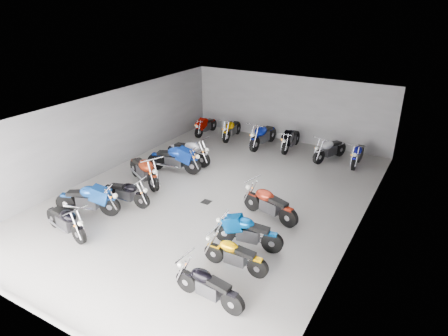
{
  "coord_description": "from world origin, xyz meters",
  "views": [
    {
      "loc": [
        6.76,
        -10.87,
        6.77
      ],
      "look_at": [
        0.19,
        0.42,
        1.0
      ],
      "focal_mm": 32.0,
      "sensor_mm": 36.0,
      "label": 1
    }
  ],
  "objects_px": {
    "motorcycle_left_e": "(175,159)",
    "motorcycle_right_d": "(269,204)",
    "motorcycle_left_c": "(126,193)",
    "drain_grate": "(206,202)",
    "motorcycle_right_b": "(235,255)",
    "motorcycle_right_c": "(247,232)",
    "motorcycle_back_a": "(206,125)",
    "motorcycle_left_b": "(88,200)",
    "motorcycle_left_d": "(144,170)",
    "motorcycle_left_f": "(189,152)",
    "motorcycle_back_e": "(330,149)",
    "motorcycle_left_a": "(66,221)",
    "motorcycle_right_a": "(208,286)",
    "motorcycle_back_b": "(232,129)",
    "motorcycle_back_d": "(291,139)",
    "motorcycle_back_c": "(263,135)",
    "motorcycle_back_f": "(358,154)"
  },
  "relations": [
    {
      "from": "motorcycle_right_c",
      "to": "motorcycle_left_c",
      "type": "bearing_deg",
      "value": 79.74
    },
    {
      "from": "motorcycle_right_a",
      "to": "motorcycle_back_f",
      "type": "relative_size",
      "value": 0.96
    },
    {
      "from": "motorcycle_left_d",
      "to": "motorcycle_right_b",
      "type": "height_order",
      "value": "motorcycle_left_d"
    },
    {
      "from": "motorcycle_back_a",
      "to": "motorcycle_right_a",
      "type": "bearing_deg",
      "value": 122.37
    },
    {
      "from": "motorcycle_left_c",
      "to": "motorcycle_back_c",
      "type": "relative_size",
      "value": 0.81
    },
    {
      "from": "drain_grate",
      "to": "motorcycle_back_c",
      "type": "relative_size",
      "value": 0.14
    },
    {
      "from": "motorcycle_right_a",
      "to": "motorcycle_back_e",
      "type": "height_order",
      "value": "motorcycle_back_e"
    },
    {
      "from": "motorcycle_right_c",
      "to": "motorcycle_right_d",
      "type": "height_order",
      "value": "motorcycle_right_d"
    },
    {
      "from": "motorcycle_left_d",
      "to": "motorcycle_right_b",
      "type": "bearing_deg",
      "value": 87.75
    },
    {
      "from": "motorcycle_left_a",
      "to": "motorcycle_back_a",
      "type": "xyz_separation_m",
      "value": [
        -1.45,
        10.05,
        -0.02
      ]
    },
    {
      "from": "motorcycle_right_b",
      "to": "motorcycle_back_a",
      "type": "relative_size",
      "value": 0.96
    },
    {
      "from": "motorcycle_right_b",
      "to": "motorcycle_right_c",
      "type": "distance_m",
      "value": 1.1
    },
    {
      "from": "motorcycle_back_e",
      "to": "motorcycle_back_a",
      "type": "bearing_deg",
      "value": 19.44
    },
    {
      "from": "motorcycle_back_b",
      "to": "motorcycle_back_d",
      "type": "height_order",
      "value": "motorcycle_back_d"
    },
    {
      "from": "motorcycle_left_e",
      "to": "motorcycle_right_d",
      "type": "height_order",
      "value": "motorcycle_left_e"
    },
    {
      "from": "motorcycle_right_a",
      "to": "motorcycle_back_e",
      "type": "bearing_deg",
      "value": 4.55
    },
    {
      "from": "motorcycle_left_d",
      "to": "motorcycle_left_f",
      "type": "xyz_separation_m",
      "value": [
        0.34,
        2.49,
        -0.02
      ]
    },
    {
      "from": "motorcycle_left_b",
      "to": "motorcycle_right_d",
      "type": "xyz_separation_m",
      "value": [
        5.25,
        2.76,
        -0.02
      ]
    },
    {
      "from": "motorcycle_right_d",
      "to": "motorcycle_back_e",
      "type": "bearing_deg",
      "value": 11.41
    },
    {
      "from": "motorcycle_left_e",
      "to": "motorcycle_right_d",
      "type": "relative_size",
      "value": 1.1
    },
    {
      "from": "drain_grate",
      "to": "motorcycle_left_a",
      "type": "height_order",
      "value": "motorcycle_left_a"
    },
    {
      "from": "motorcycle_left_c",
      "to": "motorcycle_left_d",
      "type": "height_order",
      "value": "motorcycle_left_d"
    },
    {
      "from": "motorcycle_left_c",
      "to": "motorcycle_right_b",
      "type": "distance_m",
      "value": 5.09
    },
    {
      "from": "motorcycle_left_e",
      "to": "motorcycle_left_b",
      "type": "bearing_deg",
      "value": -18.3
    },
    {
      "from": "motorcycle_left_d",
      "to": "motorcycle_back_e",
      "type": "bearing_deg",
      "value": 162.24
    },
    {
      "from": "motorcycle_back_d",
      "to": "motorcycle_right_b",
      "type": "bearing_deg",
      "value": 100.71
    },
    {
      "from": "motorcycle_right_b",
      "to": "motorcycle_back_f",
      "type": "bearing_deg",
      "value": -8.5
    },
    {
      "from": "motorcycle_left_a",
      "to": "motorcycle_right_a",
      "type": "xyz_separation_m",
      "value": [
        5.22,
        -0.27,
        -0.03
      ]
    },
    {
      "from": "motorcycle_right_a",
      "to": "motorcycle_right_d",
      "type": "height_order",
      "value": "motorcycle_right_d"
    },
    {
      "from": "motorcycle_right_a",
      "to": "motorcycle_back_e",
      "type": "relative_size",
      "value": 0.96
    },
    {
      "from": "motorcycle_left_c",
      "to": "drain_grate",
      "type": "bearing_deg",
      "value": 116.87
    },
    {
      "from": "motorcycle_left_a",
      "to": "motorcycle_back_d",
      "type": "bearing_deg",
      "value": 172.73
    },
    {
      "from": "motorcycle_left_b",
      "to": "motorcycle_back_a",
      "type": "relative_size",
      "value": 1.09
    },
    {
      "from": "motorcycle_back_b",
      "to": "motorcycle_back_d",
      "type": "xyz_separation_m",
      "value": [
        3.13,
        0.04,
        0.01
      ]
    },
    {
      "from": "motorcycle_left_e",
      "to": "motorcycle_left_f",
      "type": "relative_size",
      "value": 1.03
    },
    {
      "from": "motorcycle_back_e",
      "to": "motorcycle_back_f",
      "type": "xyz_separation_m",
      "value": [
        1.19,
        0.11,
        -0.03
      ]
    },
    {
      "from": "motorcycle_right_c",
      "to": "motorcycle_right_d",
      "type": "relative_size",
      "value": 0.98
    },
    {
      "from": "motorcycle_left_e",
      "to": "motorcycle_back_b",
      "type": "distance_m",
      "value": 4.72
    },
    {
      "from": "motorcycle_left_c",
      "to": "motorcycle_left_b",
      "type": "bearing_deg",
      "value": -36.34
    },
    {
      "from": "drain_grate",
      "to": "motorcycle_back_f",
      "type": "distance_m",
      "value": 7.16
    },
    {
      "from": "motorcycle_right_a",
      "to": "motorcycle_right_c",
      "type": "relative_size",
      "value": 0.94
    },
    {
      "from": "motorcycle_left_b",
      "to": "motorcycle_back_b",
      "type": "relative_size",
      "value": 1.02
    },
    {
      "from": "motorcycle_left_b",
      "to": "motorcycle_left_f",
      "type": "distance_m",
      "value": 5.21
    },
    {
      "from": "drain_grate",
      "to": "motorcycle_back_b",
      "type": "distance_m",
      "value": 6.76
    },
    {
      "from": "motorcycle_back_f",
      "to": "motorcycle_back_c",
      "type": "bearing_deg",
      "value": -1.13
    },
    {
      "from": "motorcycle_left_d",
      "to": "motorcycle_left_e",
      "type": "bearing_deg",
      "value": -168.13
    },
    {
      "from": "motorcycle_left_e",
      "to": "motorcycle_back_a",
      "type": "distance_m",
      "value": 4.86
    },
    {
      "from": "motorcycle_back_f",
      "to": "motorcycle_left_a",
      "type": "bearing_deg",
      "value": 55.65
    },
    {
      "from": "motorcycle_back_a",
      "to": "motorcycle_back_e",
      "type": "height_order",
      "value": "motorcycle_back_e"
    },
    {
      "from": "motorcycle_back_c",
      "to": "motorcycle_back_d",
      "type": "bearing_deg",
      "value": -163.15
    }
  ]
}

